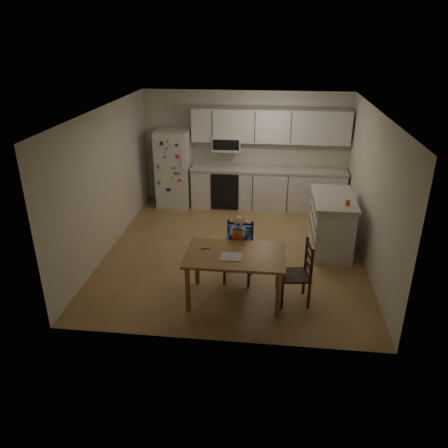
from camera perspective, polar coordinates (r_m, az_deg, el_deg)
room at (r=7.86m, az=1.77°, el=6.18°), size 4.52×5.01×2.51m
refrigerator at (r=9.80m, az=-6.54°, el=7.22°), size 0.72×0.70×1.70m
kitchen_run at (r=9.63m, az=5.65°, el=7.14°), size 3.37×0.62×2.15m
kitchen_island at (r=8.01m, az=13.84°, el=0.12°), size 0.71×1.36×1.00m
red_cup at (r=7.49m, az=15.86°, el=2.68°), size 0.07×0.07×0.09m
dining_table at (r=6.24m, az=1.48°, el=-4.76°), size 1.41×0.91×0.76m
napkin at (r=6.10m, az=0.93°, el=-4.30°), size 0.30×0.26×0.01m
toddler_spoon at (r=6.33m, az=-2.54°, el=-3.22°), size 0.12×0.06×0.02m
chair_booster at (r=6.78m, az=1.97°, el=-2.16°), size 0.44×0.44×1.11m
chair_side at (r=6.35m, az=10.07°, el=-5.83°), size 0.47×0.47×0.95m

